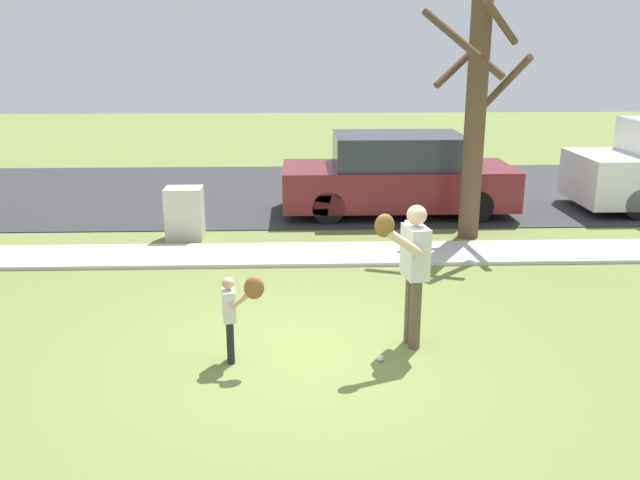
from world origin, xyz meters
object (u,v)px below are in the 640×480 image
Objects in this scene: baseball at (380,358)px; street_tree_near at (476,112)px; person_adult at (412,261)px; parked_suv_maroon at (397,176)px; person_child at (236,306)px; utility_cabinet at (185,213)px.

street_tree_near is (2.22, 4.96, 2.23)m from baseball.
baseball is at bearing 35.98° from person_adult.
person_adult is 6.45m from parked_suv_maroon.
parked_suv_maroon is at bearing 120.14° from street_tree_near.
person_child is at bearing -127.68° from street_tree_near.
parked_suv_maroon reaches higher than utility_cabinet.
person_adult is 22.87× the size of baseball.
utility_cabinet is 0.22× the size of street_tree_near.
person_adult is 1.79× the size of utility_cabinet.
baseball is at bearing -59.74° from utility_cabinet.
parked_suv_maroon is at bearing -106.68° from person_adult.
person_adult reaches higher than utility_cabinet.
person_child is (-1.97, -0.36, -0.37)m from person_adult.
street_tree_near is at bearing -121.69° from person_adult.
person_adult reaches higher than parked_suv_maroon.
baseball is 5.88m from street_tree_near.
utility_cabinet is 4.47m from parked_suv_maroon.
baseball is at bearing -114.13° from street_tree_near.
utility_cabinet is at bearing 179.22° from street_tree_near.
person_adult is at bearing 83.08° from parked_suv_maroon.
street_tree_near is at bearing 120.14° from parked_suv_maroon.
person_child is 1.10× the size of utility_cabinet.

